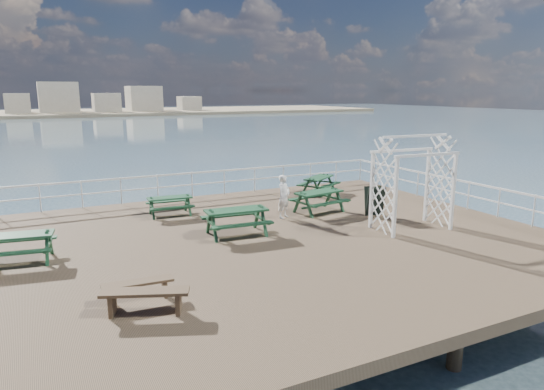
{
  "coord_description": "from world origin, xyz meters",
  "views": [
    {
      "loc": [
        -6.04,
        -12.88,
        4.49
      ],
      "look_at": [
        0.98,
        1.16,
        1.1
      ],
      "focal_mm": 32.0,
      "sensor_mm": 36.0,
      "label": 1
    }
  ],
  "objects_px": {
    "flat_bench_near": "(145,296)",
    "flat_bench_far": "(138,286)",
    "picnic_table_d": "(17,242)",
    "person": "(284,197)",
    "picnic_table_a": "(170,202)",
    "trellis_arbor": "(412,188)",
    "picnic_table_e": "(319,197)",
    "picnic_table_c": "(319,181)",
    "picnic_table_b": "(236,216)"
  },
  "relations": [
    {
      "from": "picnic_table_e",
      "to": "picnic_table_a",
      "type": "bearing_deg",
      "value": 148.19
    },
    {
      "from": "picnic_table_b",
      "to": "picnic_table_d",
      "type": "relative_size",
      "value": 1.03
    },
    {
      "from": "picnic_table_c",
      "to": "picnic_table_e",
      "type": "height_order",
      "value": "picnic_table_e"
    },
    {
      "from": "picnic_table_d",
      "to": "picnic_table_e",
      "type": "xyz_separation_m",
      "value": [
        10.07,
        1.09,
        0.02
      ]
    },
    {
      "from": "picnic_table_a",
      "to": "trellis_arbor",
      "type": "relative_size",
      "value": 0.54
    },
    {
      "from": "picnic_table_c",
      "to": "flat_bench_near",
      "type": "relative_size",
      "value": 1.21
    },
    {
      "from": "picnic_table_a",
      "to": "picnic_table_b",
      "type": "distance_m",
      "value": 3.62
    },
    {
      "from": "picnic_table_b",
      "to": "flat_bench_near",
      "type": "bearing_deg",
      "value": -126.55
    },
    {
      "from": "flat_bench_far",
      "to": "picnic_table_a",
      "type": "bearing_deg",
      "value": 72.96
    },
    {
      "from": "picnic_table_c",
      "to": "flat_bench_near",
      "type": "xyz_separation_m",
      "value": [
        -9.54,
        -8.62,
        -0.15
      ]
    },
    {
      "from": "person",
      "to": "flat_bench_far",
      "type": "bearing_deg",
      "value": -169.13
    },
    {
      "from": "picnic_table_e",
      "to": "flat_bench_near",
      "type": "xyz_separation_m",
      "value": [
        -7.71,
        -5.68,
        -0.2
      ]
    },
    {
      "from": "picnic_table_c",
      "to": "trellis_arbor",
      "type": "relative_size",
      "value": 0.7
    },
    {
      "from": "picnic_table_c",
      "to": "trellis_arbor",
      "type": "xyz_separation_m",
      "value": [
        -0.31,
        -6.2,
        0.85
      ]
    },
    {
      "from": "flat_bench_near",
      "to": "trellis_arbor",
      "type": "bearing_deg",
      "value": 37.04
    },
    {
      "from": "picnic_table_d",
      "to": "trellis_arbor",
      "type": "relative_size",
      "value": 0.65
    },
    {
      "from": "picnic_table_a",
      "to": "flat_bench_near",
      "type": "xyz_separation_m",
      "value": [
        -2.58,
        -7.75,
        -0.11
      ]
    },
    {
      "from": "picnic_table_a",
      "to": "person",
      "type": "height_order",
      "value": "person"
    },
    {
      "from": "picnic_table_d",
      "to": "picnic_table_e",
      "type": "bearing_deg",
      "value": 15.47
    },
    {
      "from": "picnic_table_b",
      "to": "picnic_table_d",
      "type": "distance_m",
      "value": 6.18
    },
    {
      "from": "picnic_table_b",
      "to": "person",
      "type": "height_order",
      "value": "person"
    },
    {
      "from": "picnic_table_d",
      "to": "picnic_table_c",
      "type": "bearing_deg",
      "value": 28.01
    },
    {
      "from": "picnic_table_a",
      "to": "picnic_table_b",
      "type": "bearing_deg",
      "value": -65.7
    },
    {
      "from": "flat_bench_near",
      "to": "flat_bench_far",
      "type": "xyz_separation_m",
      "value": [
        0.0,
        0.74,
        -0.06
      ]
    },
    {
      "from": "picnic_table_c",
      "to": "picnic_table_e",
      "type": "distance_m",
      "value": 3.47
    },
    {
      "from": "picnic_table_b",
      "to": "picnic_table_e",
      "type": "xyz_separation_m",
      "value": [
        3.9,
        1.33,
        -0.03
      ]
    },
    {
      "from": "picnic_table_e",
      "to": "person",
      "type": "distance_m",
      "value": 1.59
    },
    {
      "from": "picnic_table_b",
      "to": "flat_bench_near",
      "type": "height_order",
      "value": "picnic_table_b"
    },
    {
      "from": "picnic_table_c",
      "to": "person",
      "type": "bearing_deg",
      "value": -170.25
    },
    {
      "from": "flat_bench_far",
      "to": "trellis_arbor",
      "type": "bearing_deg",
      "value": 13.42
    },
    {
      "from": "picnic_table_b",
      "to": "flat_bench_far",
      "type": "height_order",
      "value": "picnic_table_b"
    },
    {
      "from": "flat_bench_near",
      "to": "trellis_arbor",
      "type": "height_order",
      "value": "trellis_arbor"
    },
    {
      "from": "picnic_table_e",
      "to": "flat_bench_near",
      "type": "distance_m",
      "value": 9.57
    },
    {
      "from": "picnic_table_c",
      "to": "picnic_table_b",
      "type": "bearing_deg",
      "value": -175.74
    },
    {
      "from": "picnic_table_a",
      "to": "person",
      "type": "xyz_separation_m",
      "value": [
        3.56,
        -2.22,
        0.28
      ]
    },
    {
      "from": "flat_bench_far",
      "to": "trellis_arbor",
      "type": "distance_m",
      "value": 9.44
    },
    {
      "from": "trellis_arbor",
      "to": "person",
      "type": "distance_m",
      "value": 4.43
    },
    {
      "from": "picnic_table_a",
      "to": "flat_bench_far",
      "type": "distance_m",
      "value": 7.47
    },
    {
      "from": "picnic_table_a",
      "to": "picnic_table_d",
      "type": "relative_size",
      "value": 0.83
    },
    {
      "from": "flat_bench_near",
      "to": "person",
      "type": "distance_m",
      "value": 8.27
    },
    {
      "from": "person",
      "to": "flat_bench_near",
      "type": "bearing_deg",
      "value": -165.08
    },
    {
      "from": "picnic_table_d",
      "to": "picnic_table_e",
      "type": "relative_size",
      "value": 0.96
    },
    {
      "from": "picnic_table_e",
      "to": "person",
      "type": "relative_size",
      "value": 1.34
    },
    {
      "from": "picnic_table_d",
      "to": "flat_bench_far",
      "type": "relative_size",
      "value": 1.31
    },
    {
      "from": "picnic_table_e",
      "to": "flat_bench_far",
      "type": "height_order",
      "value": "picnic_table_e"
    },
    {
      "from": "picnic_table_e",
      "to": "flat_bench_far",
      "type": "xyz_separation_m",
      "value": [
        -7.71,
        -4.94,
        -0.25
      ]
    },
    {
      "from": "picnic_table_d",
      "to": "person",
      "type": "bearing_deg",
      "value": 15.63
    },
    {
      "from": "picnic_table_e",
      "to": "flat_bench_far",
      "type": "relative_size",
      "value": 1.36
    },
    {
      "from": "person",
      "to": "picnic_table_c",
      "type": "bearing_deg",
      "value": 15.07
    },
    {
      "from": "picnic_table_c",
      "to": "flat_bench_near",
      "type": "height_order",
      "value": "picnic_table_c"
    }
  ]
}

